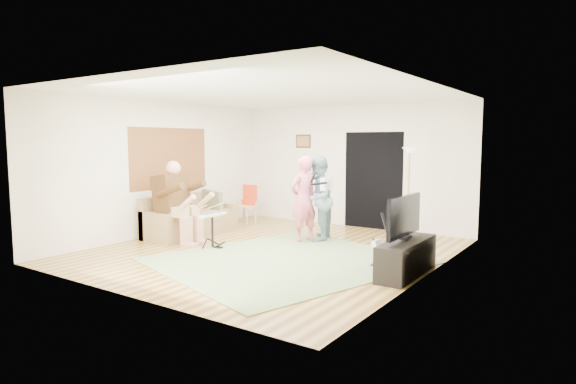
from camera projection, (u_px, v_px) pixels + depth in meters
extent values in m
plane|color=brown|center=(271.00, 251.00, 8.38)|extent=(6.00, 6.00, 0.00)
plane|color=white|center=(271.00, 93.00, 8.10)|extent=(6.00, 6.00, 0.00)
plane|color=brown|center=(170.00, 158.00, 9.92)|extent=(0.00, 2.05, 2.05)
plane|color=black|center=(373.00, 181.00, 10.42)|extent=(2.10, 0.00, 2.10)
cube|color=#3F2314|center=(303.00, 141.00, 11.34)|extent=(0.42, 0.03, 0.32)
cube|color=#667C4B|center=(285.00, 260.00, 7.65)|extent=(4.29, 4.54, 0.02)
cube|color=#95764A|center=(191.00, 225.00, 9.79)|extent=(0.81, 1.61, 0.40)
cube|color=#95764A|center=(179.00, 214.00, 9.96)|extent=(0.15, 1.99, 0.81)
cube|color=#95764A|center=(221.00, 215.00, 10.52)|extent=(0.81, 0.19, 0.57)
cube|color=#95764A|center=(156.00, 227.00, 9.04)|extent=(0.81, 0.19, 0.57)
cube|color=#4A2F15|center=(171.00, 193.00, 9.10)|extent=(0.43, 0.56, 0.71)
sphere|color=tan|center=(173.00, 168.00, 9.01)|extent=(0.28, 0.28, 0.28)
cylinder|color=black|center=(212.00, 231.00, 8.57)|extent=(0.04, 0.04, 0.57)
cube|color=white|center=(212.00, 216.00, 8.55)|extent=(0.11, 0.57, 0.03)
imported|color=#D45C75|center=(303.00, 199.00, 9.05)|extent=(0.55, 0.68, 1.62)
imported|color=#6E92A2|center=(317.00, 199.00, 9.16)|extent=(0.84, 0.94, 1.62)
cube|color=black|center=(379.00, 266.00, 7.31)|extent=(0.23, 0.19, 0.03)
cube|color=white|center=(380.00, 251.00, 7.29)|extent=(0.18, 0.27, 0.36)
cylinder|color=black|center=(386.00, 228.00, 7.20)|extent=(0.19, 0.04, 0.47)
cylinder|color=black|center=(407.00, 240.00, 9.23)|extent=(0.32, 0.32, 0.03)
cylinder|color=#AD924A|center=(408.00, 196.00, 9.14)|extent=(0.04, 0.04, 1.69)
cone|color=white|center=(409.00, 151.00, 9.05)|extent=(0.28, 0.28, 0.11)
cube|color=tan|center=(245.00, 206.00, 11.05)|extent=(0.39, 0.39, 0.04)
cube|color=red|center=(250.00, 193.00, 11.16)|extent=(0.36, 0.08, 0.38)
cube|color=black|center=(406.00, 258.00, 6.83)|extent=(0.40, 1.40, 0.50)
cube|color=black|center=(404.00, 216.00, 6.79)|extent=(0.06, 1.13, 0.58)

